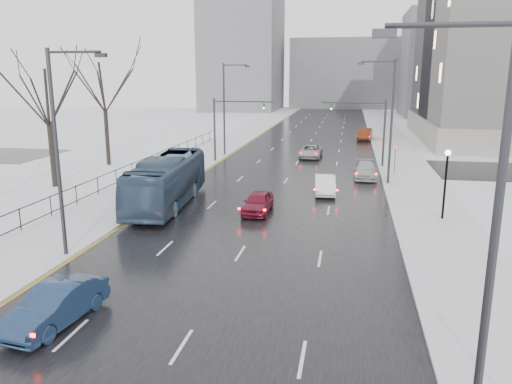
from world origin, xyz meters
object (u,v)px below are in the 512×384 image
Objects in this scene: sedan_right_near at (325,185)px; streetlight_r_mid at (389,116)px; tree_park_e at (109,166)px; streetlight_l_near at (61,144)px; sedan_right_far at (365,170)px; streetlight_r_near at (485,225)px; mast_signal_left at (225,122)px; mast_signal_right at (373,125)px; sedan_right_cross at (311,151)px; bus at (167,181)px; no_uturn_sign at (396,150)px; streetlight_l_far at (226,105)px; sedan_left_near at (56,305)px; sedan_right_distant at (365,134)px; tree_park_d at (55,188)px; sedan_center_near at (258,202)px; lamppost_r_mid at (446,174)px.

streetlight_r_mid is at bearing 37.69° from sedan_right_near.
streetlight_l_near is at bearing -67.31° from tree_park_e.
streetlight_r_mid reaches higher than sedan_right_far.
streetlight_r_near is 41.06m from mast_signal_left.
streetlight_r_near is 38.04m from mast_signal_right.
streetlight_r_near is 2.07× the size of sedan_right_cross.
mast_signal_left is 17.63m from bus.
no_uturn_sign is 0.56× the size of sedan_right_far.
no_uturn_sign is (16.53, -4.00, -1.81)m from mast_signal_left.
sedan_left_near is (3.24, -38.35, -4.85)m from streetlight_l_far.
streetlight_r_near is (26.37, -34.00, 5.62)m from tree_park_e.
tree_park_d is at bearing -118.53° from sedan_right_distant.
sedan_right_cross is at bearing 23.86° from tree_park_e.
sedan_right_near is at bearing 76.63° from sedan_left_near.
mast_signal_right is 0.54× the size of bus.
sedan_right_far is at bearing -97.06° from mast_signal_right.
streetlight_l_near is 8.62m from sedan_left_near.
sedan_center_near is (-9.70, -14.40, -1.56)m from no_uturn_sign.
sedan_center_near is at bearing -14.27° from tree_park_d.
sedan_center_near is (-8.67, 19.60, -4.88)m from streetlight_r_near.
sedan_center_near is at bearing -123.96° from no_uturn_sign.
tree_park_e is 3.16× the size of sedan_right_near.
tree_park_e is 5.00× the size of no_uturn_sign.
mast_signal_right is at bearing 68.12° from sedan_right_near.
tree_park_e is 27.25m from streetlight_r_mid.
sedan_right_far is at bearing -148.13° from no_uturn_sign.
tree_park_e is 1.35× the size of streetlight_r_mid.
streetlight_r_mid is 5.65m from sedan_right_far.
bus is at bearing 178.29° from lamppost_r_mid.
streetlight_l_near is at bearing -127.98° from sedan_center_near.
streetlight_r_near is 1.00× the size of streetlight_r_mid.
no_uturn_sign is at bearing 88.26° from streetlight_r_near.
no_uturn_sign is 0.56× the size of sedan_right_cross.
streetlight_r_near is 1.00× the size of streetlight_l_near.
mast_signal_left reaches higher than bus.
sedan_right_distant is (7.70, 39.23, 0.10)m from sedan_center_near.
sedan_right_distant is (15.37, 48.83, -4.78)m from streetlight_l_near.
bus is (11.20, -13.46, 1.71)m from tree_park_e.
mast_signal_left reaches higher than no_uturn_sign.
bus reaches higher than sedan_left_near.
streetlight_l_near is 2.06× the size of sedan_right_distant.
sedan_right_far is 26.43m from sedan_right_distant.
mast_signal_left is at bearing -78.13° from streetlight_l_far.
streetlight_r_mid is at bearing 50.76° from streetlight_l_near.
mast_signal_right is at bearing -14.48° from streetlight_l_far.
tree_park_d is 21.39m from sedan_right_near.
tree_park_e is at bearing 112.69° from streetlight_l_near.
streetlight_r_mid is at bearing -58.04° from sedan_right_far.
sedan_left_near reaches higher than sedan_right_near.
mast_signal_right is (-0.84, 8.00, -1.51)m from streetlight_r_mid.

